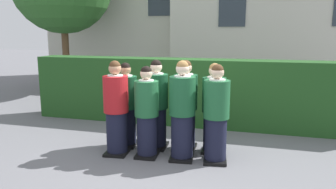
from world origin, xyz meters
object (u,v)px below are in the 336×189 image
Objects in this scene: student_front_row_3 at (216,116)px; student_rear_row_1 at (156,107)px; student_rear_row_0 at (126,107)px; student_front_row_1 at (147,114)px; student_front_row_2 at (182,113)px; student_in_red_blazer at (116,110)px; student_rear_row_2 at (185,107)px; student_rear_row_3 at (214,110)px.

student_front_row_3 is 1.20m from student_rear_row_1.
student_front_row_1 is at bearing -37.27° from student_rear_row_0.
student_front_row_3 is at bearing 3.54° from student_front_row_2.
student_in_red_blazer is 0.44m from student_rear_row_0.
student_in_red_blazer is at bearing -176.38° from student_front_row_3.
student_front_row_2 is 0.49m from student_rear_row_2.
student_front_row_1 is at bearing -175.56° from student_front_row_2.
student_rear_row_2 is (0.55, 0.53, 0.03)m from student_front_row_1.
student_rear_row_2 is at bearing 179.18° from student_rear_row_3.
student_rear_row_1 reaches higher than student_rear_row_0.
student_front_row_1 is 1.18m from student_rear_row_3.
student_front_row_1 is 0.61m from student_front_row_2.
student_rear_row_0 is (0.00, 0.44, -0.04)m from student_in_red_blazer.
student_rear_row_1 is 1.04m from student_rear_row_3.
student_front_row_2 is 0.56m from student_front_row_3.
student_rear_row_0 is 0.99× the size of student_rear_row_3.
student_front_row_3 is at bearing -77.14° from student_rear_row_3.
student_rear_row_0 is 0.57m from student_rear_row_1.
student_rear_row_0 is (-1.15, 0.37, -0.05)m from student_front_row_2.
student_in_red_blazer is 0.55m from student_front_row_1.
student_rear_row_0 is at bearing -176.11° from student_rear_row_3.
student_rear_row_0 is 1.10m from student_rear_row_2.
student_rear_row_1 is (0.57, 0.05, 0.03)m from student_rear_row_0.
student_front_row_1 is at bearing -136.00° from student_rear_row_2.
student_front_row_2 is (1.15, 0.07, 0.01)m from student_in_red_blazer.
student_in_red_blazer reaches higher than student_rear_row_2.
student_rear_row_0 is at bearing -175.23° from student_rear_row_1.
student_in_red_blazer is 0.75m from student_rear_row_1.
student_front_row_2 is 1.03× the size of student_front_row_3.
student_front_row_2 is 1.06× the size of student_rear_row_0.
student_in_red_blazer is at bearing -139.41° from student_rear_row_1.
student_rear_row_3 reaches higher than student_rear_row_0.
student_front_row_2 is at bearing 3.66° from student_in_red_blazer.
student_front_row_1 is (0.55, 0.03, -0.04)m from student_in_red_blazer.
student_front_row_3 is 1.74m from student_rear_row_0.
student_rear_row_1 is (-0.58, 0.42, -0.02)m from student_front_row_2.
student_front_row_3 is 0.45m from student_rear_row_3.
student_in_red_blazer reaches higher than student_front_row_1.
student_in_red_blazer is at bearing -90.11° from student_rear_row_0.
student_in_red_blazer is 1.05× the size of student_rear_row_0.
student_front_row_3 is 1.02× the size of student_rear_row_3.
student_front_row_1 is 0.94× the size of student_front_row_2.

